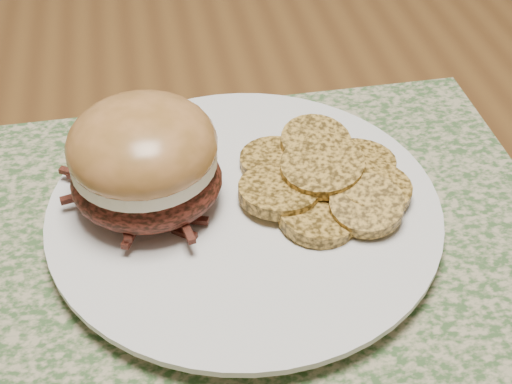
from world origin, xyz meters
The scene contains 5 objects.
dining_table centered at (0.00, 0.00, 0.67)m, with size 1.50×0.90×0.75m.
placemat centered at (-0.19, -0.11, 0.75)m, with size 0.45×0.33×0.00m, color #3A5A2E.
dinner_plate centered at (-0.18, -0.10, 0.76)m, with size 0.26×0.26×0.02m, color white.
pork_sandwich centered at (-0.25, -0.08, 0.81)m, with size 0.13×0.12×0.08m.
roasted_potatoes centered at (-0.12, -0.09, 0.78)m, with size 0.14×0.15×0.03m.
Camera 1 is at (-0.24, -0.46, 1.11)m, focal length 50.00 mm.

